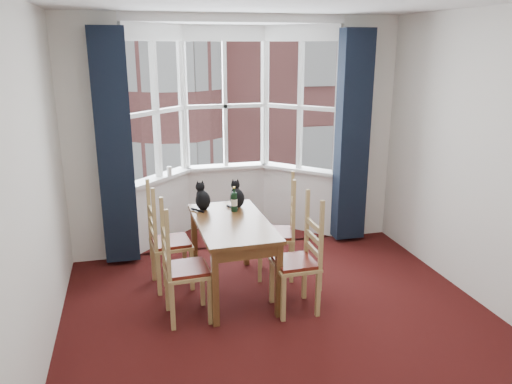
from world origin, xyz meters
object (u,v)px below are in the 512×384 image
object	(u,v)px
dining_table	(232,231)
chair_right_near	(304,263)
chair_left_near	(177,272)
cat_right	(237,196)
chair_right_far	(284,235)
cat_left	(203,199)
chair_left_far	(162,245)
candle_tall	(169,171)
wine_bottle	(234,201)

from	to	relation	value
dining_table	chair_right_near	distance (m)	0.80
chair_left_near	cat_right	world-z (taller)	cat_right
chair_right_far	cat_left	xyz separation A→B (m)	(-0.85, 0.20, 0.42)
chair_left_far	cat_right	size ratio (longest dim) A/B	3.05
cat_left	candle_tall	size ratio (longest dim) A/B	2.53
cat_right	wine_bottle	size ratio (longest dim) A/B	1.13
chair_left_far	candle_tall	size ratio (longest dim) A/B	7.57
chair_right_near	wine_bottle	xyz separation A→B (m)	(-0.50, 0.79, 0.42)
chair_left_far	candle_tall	xyz separation A→B (m)	(0.20, 1.28, 0.46)
wine_bottle	chair_right_far	bearing A→B (deg)	-5.45
chair_left_far	chair_right_far	distance (m)	1.31
chair_left_near	chair_right_far	bearing A→B (deg)	27.68
dining_table	chair_right_near	bearing A→B (deg)	-40.44
dining_table	candle_tall	xyz separation A→B (m)	(-0.48, 1.57, 0.27)
chair_right_near	candle_tall	size ratio (longest dim) A/B	7.57
cat_left	wine_bottle	world-z (taller)	cat_left
chair_left_near	wine_bottle	distance (m)	1.06
chair_left_near	chair_right_far	distance (m)	1.38
chair_left_far	candle_tall	bearing A→B (deg)	80.93
chair_right_far	wine_bottle	xyz separation A→B (m)	(-0.54, 0.05, 0.42)
chair_right_far	cat_left	world-z (taller)	cat_left
chair_left_far	dining_table	bearing A→B (deg)	-22.82
chair_right_far	wine_bottle	size ratio (longest dim) A/B	3.45
cat_left	wine_bottle	bearing A→B (deg)	-25.76
cat_left	chair_left_near	bearing A→B (deg)	-113.84
chair_left_far	chair_right_near	xyz separation A→B (m)	(1.27, -0.79, 0.00)
chair_left_far	cat_left	xyz separation A→B (m)	(0.46, 0.16, 0.42)
chair_right_far	cat_right	bearing A→B (deg)	157.48
cat_left	candle_tall	xyz separation A→B (m)	(-0.25, 1.12, 0.04)
chair_left_far	wine_bottle	world-z (taller)	wine_bottle
chair_right_far	cat_left	bearing A→B (deg)	166.69
chair_right_far	wine_bottle	bearing A→B (deg)	174.55
candle_tall	cat_left	bearing A→B (deg)	-77.36
dining_table	chair_right_near	xyz separation A→B (m)	(0.59, -0.50, -0.19)
chair_left_near	chair_right_near	bearing A→B (deg)	-4.84
chair_left_near	chair_left_far	bearing A→B (deg)	96.94
chair_right_far	candle_tall	bearing A→B (deg)	129.78
chair_right_near	wine_bottle	world-z (taller)	wine_bottle
dining_table	chair_left_far	world-z (taller)	chair_left_far
chair_left_near	cat_right	xyz separation A→B (m)	(0.74, 0.84, 0.41)
cat_left	wine_bottle	size ratio (longest dim) A/B	1.15
dining_table	cat_left	world-z (taller)	cat_left
chair_right_near	cat_left	distance (m)	1.31
cat_right	chair_right_near	bearing A→B (deg)	-64.86
chair_right_near	wine_bottle	size ratio (longest dim) A/B	3.45
candle_tall	chair_right_near	bearing A→B (deg)	-62.73
dining_table	chair_right_near	world-z (taller)	chair_right_near
chair_right_far	cat_right	distance (m)	0.66
chair_right_near	wine_bottle	distance (m)	1.03
dining_table	chair_right_far	size ratio (longest dim) A/B	1.43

